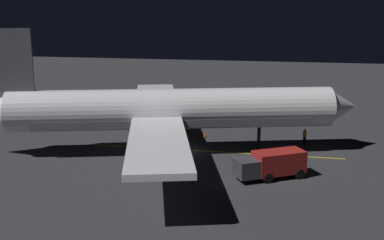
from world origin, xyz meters
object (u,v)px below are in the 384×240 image
object	(u,v)px
ground_crew_worker	(305,137)
traffic_cone_near_left	(234,158)
airliner	(166,111)
baggage_truck	(272,165)
traffic_cone_near_right	(205,135)
catering_truck	(189,116)

from	to	relation	value
ground_crew_worker	traffic_cone_near_left	distance (m)	9.86
airliner	baggage_truck	bearing A→B (deg)	62.50
traffic_cone_near_left	ground_crew_worker	bearing A→B (deg)	135.46
baggage_truck	traffic_cone_near_right	xyz separation A→B (m)	(-12.36, -8.12, -0.99)
baggage_truck	ground_crew_worker	xyz separation A→B (m)	(-11.41, 3.08, -0.35)
ground_crew_worker	traffic_cone_near_left	world-z (taller)	ground_crew_worker
traffic_cone_near_right	baggage_truck	bearing A→B (deg)	33.30
airliner	ground_crew_worker	size ratio (longest dim) A/B	22.58
ground_crew_worker	traffic_cone_near_right	xyz separation A→B (m)	(-0.94, -11.19, -0.64)
catering_truck	traffic_cone_near_right	size ratio (longest dim) A/B	11.20
ground_crew_worker	traffic_cone_near_right	distance (m)	11.25
airliner	traffic_cone_near_left	distance (m)	8.31
catering_truck	traffic_cone_near_left	size ratio (longest dim) A/B	11.20
catering_truck	traffic_cone_near_right	bearing A→B (deg)	31.32
ground_crew_worker	traffic_cone_near_right	size ratio (longest dim) A/B	3.16
airliner	ground_crew_worker	bearing A→B (deg)	112.24
catering_truck	traffic_cone_near_left	bearing A→B (deg)	29.46
airliner	traffic_cone_near_left	xyz separation A→B (m)	(1.29, 7.10, -4.13)
airliner	traffic_cone_near_right	size ratio (longest dim) A/B	71.44
baggage_truck	traffic_cone_near_left	bearing A→B (deg)	-138.95
ground_crew_worker	baggage_truck	bearing A→B (deg)	-15.09
ground_crew_worker	traffic_cone_near_right	bearing A→B (deg)	-94.82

